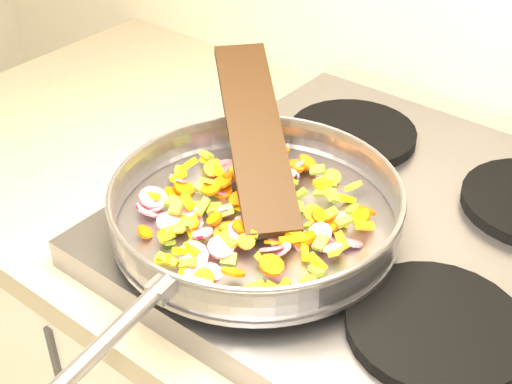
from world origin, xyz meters
The scene contains 7 objects.
cooktop centered at (-0.70, 1.67, 0.92)m, with size 0.60×0.60×0.04m, color #939399.
grate_fl centered at (-0.84, 1.52, 0.95)m, with size 0.19×0.19×0.02m, color black.
grate_fr centered at (-0.56, 1.52, 0.95)m, with size 0.19×0.19×0.02m, color black.
grate_bl centered at (-0.84, 1.81, 0.95)m, with size 0.19×0.19×0.02m, color black.
saute_pan centered at (-0.81, 1.53, 0.99)m, with size 0.39×0.56×0.06m.
vegetable_heap centered at (-0.82, 1.53, 0.97)m, with size 0.28×0.30×0.04m.
wooden_spatula centered at (-0.86, 1.60, 1.03)m, with size 0.30×0.07×0.01m, color black.
Camera 1 is at (-0.38, 1.00, 1.50)m, focal length 50.00 mm.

